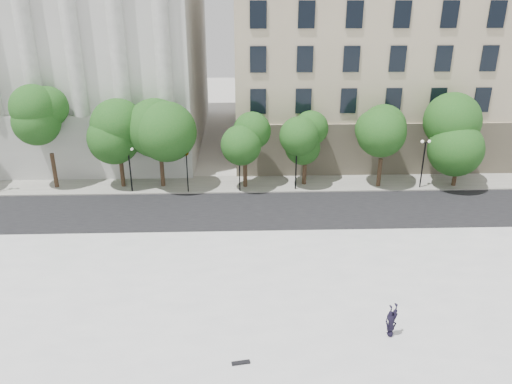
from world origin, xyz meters
TOP-DOWN VIEW (x-y plane):
  - ground at (0.00, 0.00)m, footprint 160.00×160.00m
  - plaza at (0.00, 3.00)m, footprint 44.00×22.00m
  - street at (0.00, 18.00)m, footprint 60.00×8.00m
  - far_sidewalk at (0.00, 24.00)m, footprint 60.00×4.00m
  - building_west at (-17.00, 38.57)m, footprint 31.50×27.65m
  - building_east at (20.00, 38.91)m, footprint 36.00×26.15m
  - traffic_light_west at (-2.14, 22.30)m, footprint 0.95×1.54m
  - traffic_light_east at (2.30, 22.30)m, footprint 0.92×1.75m
  - person_lying at (9.68, 2.37)m, footprint 1.29×1.95m
  - skateboard at (2.26, 0.64)m, footprint 0.88×0.36m
  - street_trees at (1.37, 23.43)m, footprint 46.76×5.27m
  - lamp_posts at (-0.16, 22.60)m, footprint 37.84×0.28m

SIDE VIEW (x-z plane):
  - ground at x=0.00m, z-range 0.00..0.00m
  - street at x=0.00m, z-range 0.00..0.02m
  - far_sidewalk at x=0.00m, z-range 0.00..0.12m
  - plaza at x=0.00m, z-range 0.00..0.45m
  - skateboard at x=2.26m, z-range 0.45..0.54m
  - person_lying at x=9.68m, z-range 0.45..0.95m
  - lamp_posts at x=-0.16m, z-range 0.71..5.21m
  - traffic_light_west at x=-2.14m, z-range 1.54..5.66m
  - traffic_light_east at x=2.30m, z-range 1.60..5.79m
  - street_trees at x=1.37m, z-range 1.19..8.96m
  - building_east at x=20.00m, z-range -0.36..22.64m
  - building_west at x=-17.00m, z-range 0.09..25.69m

